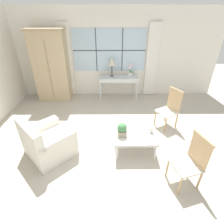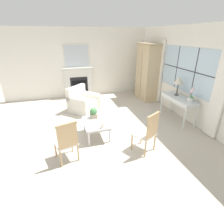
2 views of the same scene
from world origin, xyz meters
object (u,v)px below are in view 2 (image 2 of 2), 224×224
(table_lamp, at_px, (179,81))
(potted_orchid, at_px, (191,96))
(armchair_upholstered, at_px, (83,103))
(pillar_candle, at_px, (102,125))
(coffee_table, at_px, (96,124))
(fireplace, at_px, (79,80))
(accent_chair_wooden, at_px, (67,140))
(potted_plant_small, at_px, (94,113))
(console_table, at_px, (179,100))
(side_chair_wooden, at_px, (148,131))
(armoire, at_px, (147,72))

(table_lamp, distance_m, potted_orchid, 0.67)
(armchair_upholstered, height_order, pillar_candle, armchair_upholstered)
(coffee_table, bearing_deg, fireplace, -179.80)
(armchair_upholstered, xyz_separation_m, accent_chair_wooden, (2.65, -0.71, 0.24))
(potted_plant_small, distance_m, pillar_candle, 0.64)
(coffee_table, bearing_deg, potted_plant_small, -179.96)
(table_lamp, bearing_deg, potted_orchid, 2.54)
(fireplace, xyz_separation_m, potted_orchid, (3.59, 2.77, 0.19))
(console_table, bearing_deg, accent_chair_wooden, -72.62)
(table_lamp, bearing_deg, coffee_table, -80.33)
(side_chair_wooden, distance_m, coffee_table, 1.42)
(console_table, distance_m, coffee_table, 2.71)
(armoire, xyz_separation_m, pillar_candle, (2.73, -2.56, -0.63))
(console_table, distance_m, pillar_candle, 2.66)
(potted_orchid, distance_m, potted_plant_small, 2.81)
(pillar_candle, bearing_deg, accent_chair_wooden, -60.79)
(coffee_table, xyz_separation_m, pillar_candle, (0.34, 0.10, 0.11))
(armchair_upholstered, relative_size, pillar_candle, 7.69)
(armoire, xyz_separation_m, potted_orchid, (2.52, 0.10, -0.19))
(table_lamp, bearing_deg, pillar_candle, -72.95)
(fireplace, bearing_deg, potted_orchid, 37.63)
(potted_orchid, bearing_deg, potted_plant_small, -98.60)
(table_lamp, xyz_separation_m, pillar_candle, (0.81, -2.64, -0.73))
(fireplace, height_order, armchair_upholstered, fireplace)
(fireplace, xyz_separation_m, armchair_upholstered, (1.65, -0.07, -0.44))
(pillar_candle, bearing_deg, fireplace, -178.37)
(armchair_upholstered, bearing_deg, coffee_table, 2.55)
(accent_chair_wooden, bearing_deg, coffee_table, 136.76)
(fireplace, distance_m, potted_orchid, 4.54)
(table_lamp, bearing_deg, accent_chair_wooden, -69.70)
(table_lamp, distance_m, accent_chair_wooden, 3.81)
(armchair_upholstered, relative_size, side_chair_wooden, 1.20)
(accent_chair_wooden, height_order, coffee_table, accent_chair_wooden)
(potted_orchid, bearing_deg, pillar_candle, -85.57)
(console_table, xyz_separation_m, accent_chair_wooden, (1.09, -3.47, -0.13))
(armchair_upholstered, relative_size, potted_plant_small, 4.22)
(armoire, relative_size, table_lamp, 3.70)
(armoire, height_order, console_table, armoire)
(table_lamp, xyz_separation_m, potted_plant_small, (0.18, -2.73, -0.66))
(potted_plant_small, bearing_deg, accent_chair_wooden, -35.14)
(potted_orchid, relative_size, potted_plant_small, 1.52)
(accent_chair_wooden, bearing_deg, side_chair_wooden, 84.44)
(accent_chair_wooden, xyz_separation_m, potted_plant_small, (-1.12, 0.79, 0.03))
(potted_plant_small, relative_size, pillar_candle, 1.82)
(side_chair_wooden, relative_size, accent_chair_wooden, 1.04)
(side_chair_wooden, distance_m, pillar_candle, 1.11)
(armoire, height_order, coffee_table, armoire)
(potted_orchid, xyz_separation_m, accent_chair_wooden, (0.70, -3.55, -0.39))
(fireplace, distance_m, accent_chair_wooden, 4.37)
(coffee_table, bearing_deg, accent_chair_wooden, -43.24)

